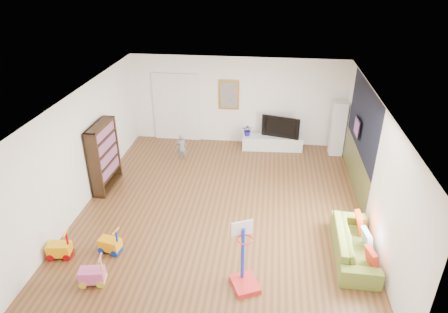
# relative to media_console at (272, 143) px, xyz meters

# --- Properties ---
(floor) EXTENTS (6.50, 7.50, 0.00)m
(floor) POSITION_rel_media_console_xyz_m (-1.13, -3.32, -0.21)
(floor) COLOR brown
(floor) RESTS_ON ground
(ceiling) EXTENTS (6.50, 7.50, 0.00)m
(ceiling) POSITION_rel_media_console_xyz_m (-1.13, -3.32, 2.49)
(ceiling) COLOR white
(ceiling) RESTS_ON ground
(wall_back) EXTENTS (6.50, 0.00, 2.70)m
(wall_back) POSITION_rel_media_console_xyz_m (-1.13, 0.43, 1.14)
(wall_back) COLOR white
(wall_back) RESTS_ON ground
(wall_front) EXTENTS (6.50, 0.00, 2.70)m
(wall_front) POSITION_rel_media_console_xyz_m (-1.13, -7.07, 1.14)
(wall_front) COLOR white
(wall_front) RESTS_ON ground
(wall_left) EXTENTS (0.00, 7.50, 2.70)m
(wall_left) POSITION_rel_media_console_xyz_m (-4.38, -3.32, 1.14)
(wall_left) COLOR white
(wall_left) RESTS_ON ground
(wall_right) EXTENTS (0.00, 7.50, 2.70)m
(wall_right) POSITION_rel_media_console_xyz_m (2.12, -3.32, 1.14)
(wall_right) COLOR silver
(wall_right) RESTS_ON ground
(navy_accent) EXTENTS (0.01, 3.20, 1.70)m
(navy_accent) POSITION_rel_media_console_xyz_m (2.11, -1.92, 1.64)
(navy_accent) COLOR black
(navy_accent) RESTS_ON wall_right
(olive_wainscot) EXTENTS (0.01, 3.20, 1.00)m
(olive_wainscot) POSITION_rel_media_console_xyz_m (2.11, -1.92, 0.29)
(olive_wainscot) COLOR brown
(olive_wainscot) RESTS_ON wall_right
(doorway) EXTENTS (1.45, 0.06, 2.10)m
(doorway) POSITION_rel_media_console_xyz_m (-3.03, 0.39, 0.84)
(doorway) COLOR white
(doorway) RESTS_ON ground
(painting_back) EXTENTS (0.62, 0.06, 0.92)m
(painting_back) POSITION_rel_media_console_xyz_m (-1.38, 0.39, 1.34)
(painting_back) COLOR gold
(painting_back) RESTS_ON wall_back
(artwork_right) EXTENTS (0.04, 0.56, 0.46)m
(artwork_right) POSITION_rel_media_console_xyz_m (2.04, -1.72, 1.34)
(artwork_right) COLOR #7F3F8C
(artwork_right) RESTS_ON wall_right
(media_console) EXTENTS (1.83, 0.54, 0.42)m
(media_console) POSITION_rel_media_console_xyz_m (0.00, 0.00, 0.00)
(media_console) COLOR silver
(media_console) RESTS_ON ground
(tall_cabinet) EXTENTS (0.39, 0.39, 1.62)m
(tall_cabinet) POSITION_rel_media_console_xyz_m (1.88, -0.08, 0.60)
(tall_cabinet) COLOR silver
(tall_cabinet) RESTS_ON ground
(bookshelf) EXTENTS (0.33, 1.19, 1.72)m
(bookshelf) POSITION_rel_media_console_xyz_m (-4.16, -2.72, 0.65)
(bookshelf) COLOR black
(bookshelf) RESTS_ON ground
(sofa) EXTENTS (0.79, 1.92, 0.56)m
(sofa) POSITION_rel_media_console_xyz_m (1.68, -4.67, 0.07)
(sofa) COLOR olive
(sofa) RESTS_ON ground
(basketball_hoop) EXTENTS (0.64, 0.68, 1.31)m
(basketball_hoop) POSITION_rel_media_console_xyz_m (-0.40, -5.76, 0.44)
(basketball_hoop) COLOR red
(basketball_hoop) RESTS_ON ground
(ride_on_yellow) EXTENTS (0.48, 0.33, 0.59)m
(ride_on_yellow) POSITION_rel_media_console_xyz_m (-4.09, -5.42, 0.09)
(ride_on_yellow) COLOR #F5AD0B
(ride_on_yellow) RESTS_ON ground
(ride_on_orange) EXTENTS (0.47, 0.34, 0.57)m
(ride_on_orange) POSITION_rel_media_console_xyz_m (-3.16, -5.15, 0.07)
(ride_on_orange) COLOR orange
(ride_on_orange) RESTS_ON ground
(ride_on_pink) EXTENTS (0.49, 0.35, 0.60)m
(ride_on_pink) POSITION_rel_media_console_xyz_m (-3.15, -6.02, 0.09)
(ride_on_pink) COLOR #D5519B
(ride_on_pink) RESTS_ON ground
(child) EXTENTS (0.32, 0.24, 0.78)m
(child) POSITION_rel_media_console_xyz_m (-2.59, -1.02, 0.18)
(child) COLOR slate
(child) RESTS_ON ground
(tv) EXTENTS (1.15, 0.43, 0.66)m
(tv) POSITION_rel_media_console_xyz_m (0.25, 0.07, 0.54)
(tv) COLOR black
(tv) RESTS_ON media_console
(vase_plant) EXTENTS (0.34, 0.30, 0.36)m
(vase_plant) POSITION_rel_media_console_xyz_m (-0.75, -0.02, 0.39)
(vase_plant) COLOR navy
(vase_plant) RESTS_ON media_console
(pillow_left) EXTENTS (0.19, 0.38, 0.37)m
(pillow_left) POSITION_rel_media_console_xyz_m (1.87, -5.23, 0.23)
(pillow_left) COLOR red
(pillow_left) RESTS_ON sofa
(pillow_center) EXTENTS (0.16, 0.39, 0.37)m
(pillow_center) POSITION_rel_media_console_xyz_m (1.89, -4.69, 0.23)
(pillow_center) COLOR silver
(pillow_center) RESTS_ON sofa
(pillow_right) EXTENTS (0.12, 0.40, 0.40)m
(pillow_right) POSITION_rel_media_console_xyz_m (1.84, -4.16, 0.23)
(pillow_right) COLOR red
(pillow_right) RESTS_ON sofa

